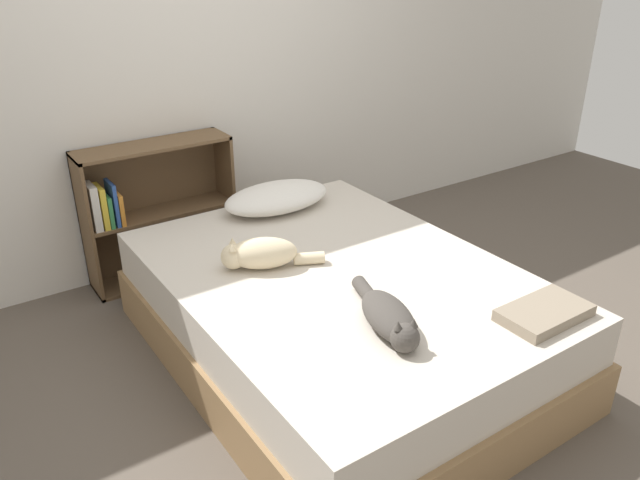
{
  "coord_description": "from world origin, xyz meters",
  "views": [
    {
      "loc": [
        -1.54,
        -2.11,
        1.91
      ],
      "look_at": [
        0.0,
        0.16,
        0.59
      ],
      "focal_mm": 35.0,
      "sensor_mm": 36.0,
      "label": 1
    }
  ],
  "objects_px": {
    "pillow": "(277,197)",
    "bookshelf": "(151,209)",
    "cat_light": "(260,254)",
    "cat_dark": "(389,317)",
    "bed": "(338,315)"
  },
  "relations": [
    {
      "from": "cat_light",
      "to": "cat_dark",
      "type": "xyz_separation_m",
      "value": [
        0.17,
        -0.75,
        -0.02
      ]
    },
    {
      "from": "bed",
      "to": "cat_dark",
      "type": "relative_size",
      "value": 3.8
    },
    {
      "from": "cat_light",
      "to": "cat_dark",
      "type": "bearing_deg",
      "value": 127.79
    },
    {
      "from": "bed",
      "to": "cat_dark",
      "type": "distance_m",
      "value": 0.61
    },
    {
      "from": "bookshelf",
      "to": "cat_light",
      "type": "bearing_deg",
      "value": -83.01
    },
    {
      "from": "cat_dark",
      "to": "bookshelf",
      "type": "height_order",
      "value": "bookshelf"
    },
    {
      "from": "bed",
      "to": "cat_light",
      "type": "xyz_separation_m",
      "value": [
        -0.29,
        0.24,
        0.32
      ]
    },
    {
      "from": "pillow",
      "to": "bed",
      "type": "bearing_deg",
      "value": -100.16
    },
    {
      "from": "bed",
      "to": "cat_dark",
      "type": "xyz_separation_m",
      "value": [
        -0.12,
        -0.52,
        0.31
      ]
    },
    {
      "from": "bed",
      "to": "bookshelf",
      "type": "relative_size",
      "value": 2.3
    },
    {
      "from": "bookshelf",
      "to": "bed",
      "type": "bearing_deg",
      "value": -72.51
    },
    {
      "from": "pillow",
      "to": "bookshelf",
      "type": "distance_m",
      "value": 0.79
    },
    {
      "from": "pillow",
      "to": "bookshelf",
      "type": "height_order",
      "value": "bookshelf"
    },
    {
      "from": "cat_dark",
      "to": "bed",
      "type": "bearing_deg",
      "value": -176.51
    },
    {
      "from": "cat_light",
      "to": "pillow",
      "type": "bearing_deg",
      "value": -101.58
    }
  ]
}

